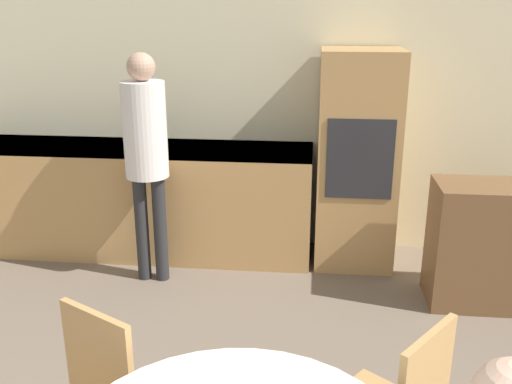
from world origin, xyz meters
The scene contains 4 objects.
wall_back centered at (0.00, 4.65, 1.30)m, with size 7.10×0.05×2.60m.
kitchen_counter centered at (-1.19, 4.31, 0.48)m, with size 3.01×0.60×0.92m.
oven_unit centered at (0.66, 4.31, 0.85)m, with size 0.61×0.59×1.71m.
person_standing centered at (-0.88, 3.81, 1.07)m, with size 0.31×0.31×1.71m.
Camera 1 is at (0.32, -0.07, 2.03)m, focal length 40.00 mm.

